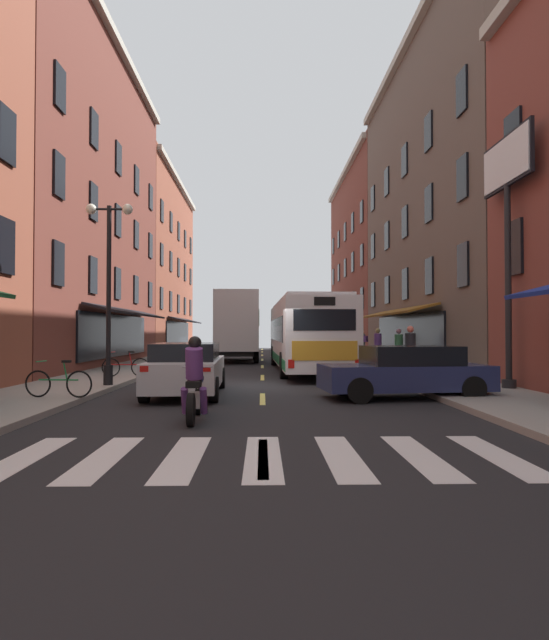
{
  "coord_description": "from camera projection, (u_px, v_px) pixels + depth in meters",
  "views": [
    {
      "loc": [
        -0.02,
        -17.58,
        1.75
      ],
      "look_at": [
        0.47,
        3.53,
        2.2
      ],
      "focal_mm": 30.35,
      "sensor_mm": 36.0,
      "label": 1
    }
  ],
  "objects": [
    {
      "name": "pedestrian_far",
      "position": [
        399.0,
        348.0,
        23.68
      ],
      "size": [
        0.36,
        0.36,
        1.74
      ],
      "rotation": [
        0.0,
        0.0,
        3.16
      ],
      "color": "#66387F",
      "rests_on": "sidewalk_right"
    },
    {
      "name": "sedan_near",
      "position": [
        187.0,
        368.0,
        14.91
      ],
      "size": [
        2.01,
        4.81,
        1.43
      ],
      "color": "silver",
      "rests_on": "ground"
    },
    {
      "name": "motorcycle_rider",
      "position": [
        195.0,
        384.0,
        10.62
      ],
      "size": [
        0.62,
        2.07,
        1.66
      ],
      "color": "black",
      "rests_on": "ground"
    },
    {
      "name": "street_lamp_twin",
      "position": [
        109.0,
        285.0,
        16.35
      ],
      "size": [
        1.42,
        0.32,
        5.49
      ],
      "color": "black",
      "rests_on": "sidewalk_left"
    },
    {
      "name": "pedestrian_mid",
      "position": [
        378.0,
        346.0,
        26.28
      ],
      "size": [
        0.36,
        0.36,
        1.77
      ],
      "rotation": [
        0.0,
        0.0,
        4.25
      ],
      "color": "navy",
      "rests_on": "sidewalk_right"
    },
    {
      "name": "pedestrian_near",
      "position": [
        362.0,
        343.0,
        31.63
      ],
      "size": [
        0.51,
        0.49,
        1.72
      ],
      "rotation": [
        0.0,
        0.0,
        0.87
      ],
      "color": "#33663F",
      "rests_on": "sidewalk_right"
    },
    {
      "name": "ground_plane",
      "position": [
        262.0,
        387.0,
        17.53
      ],
      "size": [
        34.8,
        80.0,
        0.1
      ],
      "primitive_type": "cube",
      "color": "black"
    },
    {
      "name": "transit_bus",
      "position": [
        305.0,
        334.0,
        23.85
      ],
      "size": [
        2.85,
        12.5,
        3.1
      ],
      "color": "white",
      "rests_on": "ground"
    },
    {
      "name": "pedestrian_rear",
      "position": [
        411.0,
        351.0,
        18.77
      ],
      "size": [
        0.36,
        0.36,
        1.81
      ],
      "rotation": [
        0.0,
        0.0,
        1.66
      ],
      "color": "#66387F",
      "rests_on": "sidewalk_right"
    },
    {
      "name": "sedan_mid",
      "position": [
        406.0,
        372.0,
        14.13
      ],
      "size": [
        4.48,
        2.29,
        1.37
      ],
      "color": "navy",
      "rests_on": "ground"
    },
    {
      "name": "sidewalk_right",
      "position": [
        443.0,
        383.0,
        17.67
      ],
      "size": [
        3.0,
        80.0,
        0.14
      ],
      "primitive_type": "cube",
      "color": "gray",
      "rests_on": "ground"
    },
    {
      "name": "box_truck",
      "position": [
        237.0,
        327.0,
        31.55
      ],
      "size": [
        2.65,
        7.18,
        3.99
      ],
      "color": "black",
      "rests_on": "ground"
    },
    {
      "name": "sidewalk_left",
      "position": [
        79.0,
        384.0,
        17.39
      ],
      "size": [
        3.0,
        80.0,
        0.14
      ],
      "primitive_type": "cube",
      "color": "gray",
      "rests_on": "ground"
    },
    {
      "name": "billboard_sign",
      "position": [
        507.0,
        194.0,
        15.55
      ],
      "size": [
        0.4,
        2.98,
        7.26
      ],
      "color": "black",
      "rests_on": "sidewalk_right"
    },
    {
      "name": "bicycle_near",
      "position": [
        126.0,
        366.0,
        19.3
      ],
      "size": [
        1.71,
        0.48,
        0.91
      ],
      "color": "black",
      "rests_on": "sidewalk_left"
    },
    {
      "name": "crosswalk_near",
      "position": [
        263.0,
        457.0,
        7.53
      ],
      "size": [
        7.1,
        2.8,
        0.01
      ],
      "color": "silver",
      "rests_on": "ground"
    },
    {
      "name": "lane_centre_dashes",
      "position": [
        262.0,
        386.0,
        17.28
      ],
      "size": [
        0.14,
        73.9,
        0.01
      ],
      "color": "#DBCC4C",
      "rests_on": "ground"
    },
    {
      "name": "bicycle_mid",
      "position": [
        59.0,
        383.0,
        13.19
      ],
      "size": [
        1.71,
        0.48,
        0.91
      ],
      "color": "black",
      "rests_on": "sidewalk_left"
    }
  ]
}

